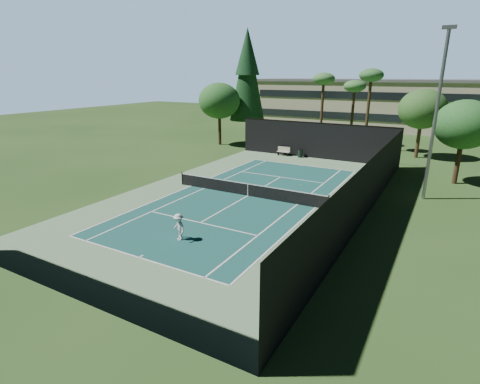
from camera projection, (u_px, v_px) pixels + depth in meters
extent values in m
plane|color=#28491B|center=(248.00, 196.00, 29.24)|extent=(160.00, 160.00, 0.00)
cube|color=#6A8D63|center=(248.00, 196.00, 29.24)|extent=(18.00, 32.00, 0.01)
cube|color=#19504B|center=(248.00, 196.00, 29.24)|extent=(10.97, 23.77, 0.01)
cube|color=white|center=(139.00, 257.00, 19.37)|extent=(10.97, 0.10, 0.01)
cube|color=white|center=(302.00, 165.00, 39.10)|extent=(10.97, 0.10, 0.01)
cube|color=white|center=(200.00, 223.00, 23.92)|extent=(8.23, 0.10, 0.01)
cube|color=white|center=(281.00, 177.00, 34.55)|extent=(8.23, 0.10, 0.01)
cube|color=white|center=(191.00, 186.00, 31.81)|extent=(0.10, 23.77, 0.01)
cube|color=white|center=(315.00, 207.00, 26.66)|extent=(0.10, 23.77, 0.01)
cube|color=white|center=(204.00, 188.00, 31.17)|extent=(0.10, 23.77, 0.01)
cube|color=white|center=(297.00, 204.00, 27.30)|extent=(0.10, 23.77, 0.01)
cube|color=white|center=(248.00, 196.00, 29.24)|extent=(0.10, 12.80, 0.01)
cube|color=white|center=(141.00, 256.00, 19.49)|extent=(0.10, 0.30, 0.01)
cube|color=white|center=(301.00, 165.00, 38.98)|extent=(0.10, 0.30, 0.01)
cylinder|color=black|center=(182.00, 178.00, 32.08)|extent=(0.10, 0.10, 1.10)
cylinder|color=black|center=(328.00, 202.00, 26.07)|extent=(0.10, 0.10, 1.10)
cube|color=black|center=(248.00, 190.00, 29.09)|extent=(12.80, 0.02, 0.92)
cube|color=white|center=(248.00, 184.00, 28.95)|extent=(12.80, 0.04, 0.07)
cube|color=white|center=(248.00, 190.00, 29.09)|extent=(0.05, 0.03, 0.92)
cube|color=black|center=(316.00, 141.00, 41.93)|extent=(18.00, 0.04, 4.00)
cube|color=black|center=(63.00, 255.00, 15.36)|extent=(18.00, 0.04, 4.00)
cube|color=black|center=(369.00, 188.00, 24.42)|extent=(0.04, 32.00, 4.00)
cube|color=black|center=(158.00, 159.00, 32.87)|extent=(0.04, 32.00, 4.00)
cube|color=black|center=(317.00, 123.00, 41.33)|extent=(18.00, 0.06, 0.06)
imported|color=silver|center=(179.00, 227.00, 21.24)|extent=(1.18, 0.97, 1.59)
sphere|color=#BECC2E|center=(92.00, 229.00, 22.97)|extent=(0.06, 0.06, 0.06)
sphere|color=#B4D32F|center=(229.00, 180.00, 33.50)|extent=(0.07, 0.07, 0.07)
sphere|color=#C9EC35|center=(301.00, 185.00, 32.03)|extent=(0.08, 0.08, 0.08)
sphere|color=#C8E935|center=(212.00, 170.00, 37.01)|extent=(0.07, 0.07, 0.07)
cube|color=#BBB59B|center=(283.00, 152.00, 43.64)|extent=(1.50, 0.45, 0.05)
cube|color=beige|center=(284.00, 149.00, 43.71)|extent=(1.50, 0.06, 0.55)
cube|color=black|center=(278.00, 153.00, 43.99)|extent=(0.06, 0.40, 0.42)
cube|color=black|center=(288.00, 154.00, 43.43)|extent=(0.06, 0.40, 0.42)
cylinder|color=black|center=(300.00, 154.00, 42.70)|extent=(0.52, 0.52, 0.90)
cylinder|color=black|center=(300.00, 149.00, 42.56)|extent=(0.56, 0.56, 0.05)
cylinder|color=#452F1D|center=(247.00, 129.00, 52.60)|extent=(0.50, 0.50, 3.60)
cone|color=#143818|center=(247.00, 75.00, 50.44)|extent=(4.80, 4.80, 12.00)
cone|color=#14381C|center=(247.00, 51.00, 49.54)|extent=(3.30, 3.30, 6.00)
cylinder|color=#432F1C|center=(322.00, 113.00, 48.83)|extent=(0.36, 0.36, 8.55)
ellipsoid|color=#397132|center=(324.00, 79.00, 47.54)|extent=(2.80, 2.80, 1.54)
cylinder|color=#3F291B|center=(352.00, 116.00, 48.98)|extent=(0.36, 0.36, 7.65)
ellipsoid|color=#357132|center=(355.00, 86.00, 47.83)|extent=(2.80, 2.80, 1.54)
cylinder|color=#3F2E1B|center=(368.00, 114.00, 45.11)|extent=(0.36, 0.36, 9.00)
ellipsoid|color=#30682E|center=(371.00, 75.00, 43.76)|extent=(2.80, 2.80, 1.54)
cylinder|color=#4A351F|center=(418.00, 142.00, 42.29)|extent=(0.40, 0.40, 3.52)
ellipsoid|color=#2D5922|center=(423.00, 109.00, 41.18)|extent=(5.12, 5.12, 4.35)
cylinder|color=#462D1E|center=(457.00, 165.00, 32.14)|extent=(0.40, 0.40, 3.30)
ellipsoid|color=#245E25|center=(464.00, 124.00, 31.10)|extent=(4.80, 4.80, 4.08)
cylinder|color=#422B1C|center=(220.00, 131.00, 50.20)|extent=(0.40, 0.40, 3.74)
ellipsoid|color=#276226|center=(219.00, 101.00, 49.03)|extent=(5.44, 5.44, 4.62)
cube|color=#B7AD8E|center=(371.00, 104.00, 66.24)|extent=(40.00, 12.00, 8.00)
cube|color=#59595B|center=(374.00, 80.00, 65.01)|extent=(40.50, 12.50, 0.40)
cube|color=black|center=(363.00, 117.00, 61.69)|extent=(38.00, 0.15, 1.20)
cube|color=black|center=(365.00, 96.00, 60.67)|extent=(38.00, 0.15, 1.20)
cylinder|color=gray|center=(435.00, 119.00, 26.79)|extent=(0.24, 0.24, 12.00)
cube|color=gray|center=(449.00, 27.00, 24.96)|extent=(0.90, 0.25, 0.25)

